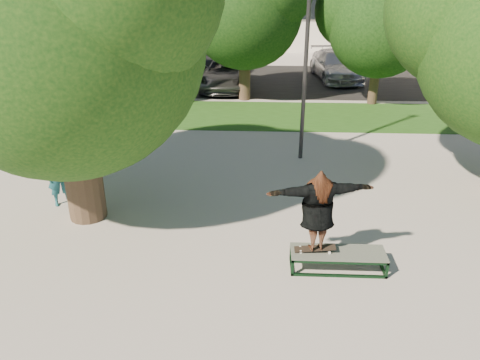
# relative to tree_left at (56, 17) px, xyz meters

# --- Properties ---
(ground) EXTENTS (120.00, 120.00, 0.00)m
(ground) POSITION_rel_tree_left_xyz_m (4.29, -1.09, -4.42)
(ground) COLOR #A29C95
(ground) RESTS_ON ground
(grass_strip) EXTENTS (30.00, 4.00, 0.02)m
(grass_strip) POSITION_rel_tree_left_xyz_m (5.29, 8.41, -4.41)
(grass_strip) COLOR #1B4413
(grass_strip) RESTS_ON ground
(asphalt_strip) EXTENTS (40.00, 8.00, 0.01)m
(asphalt_strip) POSITION_rel_tree_left_xyz_m (4.29, 14.91, -4.42)
(asphalt_strip) COLOR black
(asphalt_strip) RESTS_ON ground
(tree_left) EXTENTS (6.96, 5.95, 7.12)m
(tree_left) POSITION_rel_tree_left_xyz_m (0.00, 0.00, 0.00)
(tree_left) COLOR #38281E
(tree_left) RESTS_ON ground
(bg_tree_left) EXTENTS (5.28, 4.51, 5.77)m
(bg_tree_left) POSITION_rel_tree_left_xyz_m (-2.28, 9.98, -0.69)
(bg_tree_left) COLOR #38281E
(bg_tree_left) RESTS_ON ground
(bg_tree_mid) EXTENTS (5.76, 4.92, 6.24)m
(bg_tree_mid) POSITION_rel_tree_left_xyz_m (3.22, 10.98, -0.41)
(bg_tree_mid) COLOR #38281E
(bg_tree_mid) RESTS_ON ground
(bg_tree_right) EXTENTS (5.04, 4.31, 5.43)m
(bg_tree_right) POSITION_rel_tree_left_xyz_m (8.73, 10.47, -0.93)
(bg_tree_right) COLOR #38281E
(bg_tree_right) RESTS_ON ground
(lamppost) EXTENTS (0.25, 0.15, 6.11)m
(lamppost) POSITION_rel_tree_left_xyz_m (5.29, 3.91, -1.27)
(lamppost) COLOR #2D2D30
(lamppost) RESTS_ON ground
(grind_box) EXTENTS (1.80, 0.60, 0.38)m
(grind_box) POSITION_rel_tree_left_xyz_m (5.60, -1.91, -4.23)
(grind_box) COLOR black
(grind_box) RESTS_ON ground
(skater_rig) EXTENTS (2.03, 0.90, 1.68)m
(skater_rig) POSITION_rel_tree_left_xyz_m (5.15, -1.91, -3.17)
(skater_rig) COLOR white
(skater_rig) RESTS_ON grind_box
(bystander) EXTENTS (0.67, 0.60, 1.53)m
(bystander) POSITION_rel_tree_left_xyz_m (-0.75, 0.50, -3.66)
(bystander) COLOR #195260
(bystander) RESTS_ON ground
(car_silver_a) EXTENTS (2.25, 4.11, 1.32)m
(car_silver_a) POSITION_rel_tree_left_xyz_m (-0.43, 13.45, -3.76)
(car_silver_a) COLOR #BBBAC0
(car_silver_a) RESTS_ON asphalt_strip
(car_dark) EXTENTS (2.56, 4.99, 1.57)m
(car_dark) POSITION_rel_tree_left_xyz_m (1.38, 15.41, -3.64)
(car_dark) COLOR black
(car_dark) RESTS_ON asphalt_strip
(car_grey) EXTENTS (2.27, 4.90, 1.36)m
(car_grey) POSITION_rel_tree_left_xyz_m (2.29, 12.99, -3.74)
(car_grey) COLOR slate
(car_grey) RESTS_ON asphalt_strip
(car_silver_b) EXTENTS (2.61, 5.18, 1.44)m
(car_silver_b) POSITION_rel_tree_left_xyz_m (7.89, 15.36, -3.70)
(car_silver_b) COLOR #BBBABF
(car_silver_b) RESTS_ON asphalt_strip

